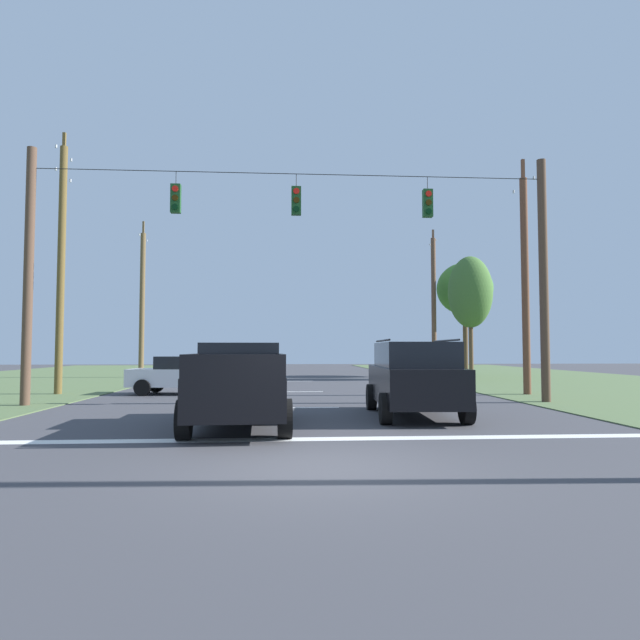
# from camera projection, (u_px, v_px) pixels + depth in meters

# --- Properties ---
(ground_plane) EXTENTS (120.00, 120.00, 0.00)m
(ground_plane) POSITION_uv_depth(u_px,v_px,m) (315.00, 466.00, 8.51)
(ground_plane) COLOR #3D3D42
(stop_bar_stripe) EXTENTS (14.30, 0.45, 0.01)m
(stop_bar_stripe) POSITION_uv_depth(u_px,v_px,m) (307.00, 439.00, 11.05)
(stop_bar_stripe) COLOR white
(stop_bar_stripe) RESTS_ON ground
(lane_dash_0) EXTENTS (2.50, 0.15, 0.01)m
(lane_dash_0) POSITION_uv_depth(u_px,v_px,m) (298.00, 408.00, 17.02)
(lane_dash_0) COLOR white
(lane_dash_0) RESTS_ON ground
(lane_dash_1) EXTENTS (2.50, 0.15, 0.01)m
(lane_dash_1) POSITION_uv_depth(u_px,v_px,m) (294.00, 392.00, 23.50)
(lane_dash_1) COLOR white
(lane_dash_1) RESTS_ON ground
(lane_dash_2) EXTENTS (2.50, 0.15, 0.01)m
(lane_dash_2) POSITION_uv_depth(u_px,v_px,m) (291.00, 381.00, 31.46)
(lane_dash_2) COLOR white
(lane_dash_2) RESTS_ON ground
(overhead_signal_span) EXTENTS (17.36, 0.31, 8.35)m
(overhead_signal_span) POSITION_uv_depth(u_px,v_px,m) (295.00, 267.00, 18.36)
(overhead_signal_span) COLOR brown
(overhead_signal_span) RESTS_ON ground
(pickup_truck) EXTENTS (2.44, 5.47, 1.95)m
(pickup_truck) POSITION_uv_depth(u_px,v_px,m) (239.00, 385.00, 13.00)
(pickup_truck) COLOR black
(pickup_truck) RESTS_ON ground
(suv_black) EXTENTS (2.44, 4.90, 2.05)m
(suv_black) POSITION_uv_depth(u_px,v_px,m) (414.00, 377.00, 14.86)
(suv_black) COLOR black
(suv_black) RESTS_ON ground
(distant_car_crossing_white) EXTENTS (4.41, 2.26, 1.52)m
(distant_car_crossing_white) POSITION_uv_depth(u_px,v_px,m) (185.00, 374.00, 22.31)
(distant_car_crossing_white) COLOR silver
(distant_car_crossing_white) RESTS_ON ground
(utility_pole_mid_right) EXTENTS (0.29, 1.95, 9.47)m
(utility_pole_mid_right) POSITION_uv_depth(u_px,v_px,m) (525.00, 281.00, 22.10)
(utility_pole_mid_right) COLOR brown
(utility_pole_mid_right) RESTS_ON ground
(utility_pole_far_right) EXTENTS (0.31, 1.62, 9.66)m
(utility_pole_far_right) POSITION_uv_depth(u_px,v_px,m) (434.00, 305.00, 36.07)
(utility_pole_far_right) COLOR brown
(utility_pole_far_right) RESTS_ON ground
(utility_pole_mid_left) EXTENTS (0.30, 1.64, 10.64)m
(utility_pole_mid_left) POSITION_uv_depth(u_px,v_px,m) (61.00, 263.00, 22.29)
(utility_pole_mid_left) COLOR brown
(utility_pole_mid_left) RESTS_ON ground
(utility_pole_far_left) EXTENTS (0.33, 1.97, 10.06)m
(utility_pole_far_left) POSITION_uv_depth(u_px,v_px,m) (142.00, 303.00, 35.45)
(utility_pole_far_left) COLOR brown
(utility_pole_far_left) RESTS_ON ground
(tree_roadside_right) EXTENTS (2.65, 2.65, 7.44)m
(tree_roadside_right) POSITION_uv_depth(u_px,v_px,m) (470.00, 292.00, 33.48)
(tree_roadside_right) COLOR brown
(tree_roadside_right) RESTS_ON ground
(tree_roadside_far_right) EXTENTS (3.71, 3.71, 7.63)m
(tree_roadside_far_right) POSITION_uv_depth(u_px,v_px,m) (465.00, 289.00, 37.16)
(tree_roadside_far_right) COLOR brown
(tree_roadside_far_right) RESTS_ON ground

